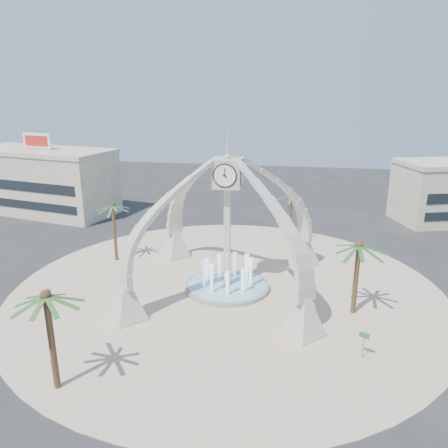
% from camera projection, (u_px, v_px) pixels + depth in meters
% --- Properties ---
extents(ground, '(140.00, 140.00, 0.00)m').
position_uv_depth(ground, '(227.00, 288.00, 41.31)').
color(ground, '#282828').
rests_on(ground, ground).
extents(plaza, '(40.00, 40.00, 0.06)m').
position_uv_depth(plaza, '(227.00, 288.00, 41.30)').
color(plaza, '#C7B494').
rests_on(plaza, ground).
extents(clock_tower, '(17.94, 17.94, 16.30)m').
position_uv_depth(clock_tower, '(227.00, 223.00, 39.39)').
color(clock_tower, '#BCB3A7').
rests_on(clock_tower, ground).
extents(fountain, '(8.00, 8.00, 3.62)m').
position_uv_depth(fountain, '(227.00, 286.00, 41.23)').
color(fountain, gray).
rests_on(fountain, ground).
extents(building_nw, '(23.75, 13.73, 11.90)m').
position_uv_depth(building_nw, '(42.00, 181.00, 65.83)').
color(building_nw, beige).
rests_on(building_nw, ground).
extents(palm_east, '(5.06, 5.06, 6.90)m').
position_uv_depth(palm_east, '(359.00, 246.00, 34.99)').
color(palm_east, brown).
rests_on(palm_east, ground).
extents(palm_west, '(4.01, 4.01, 6.95)m').
position_uv_depth(palm_west, '(113.00, 206.00, 46.28)').
color(palm_west, brown).
rests_on(palm_west, ground).
extents(palm_north, '(4.92, 4.92, 6.68)m').
position_uv_depth(palm_north, '(291.00, 195.00, 52.28)').
color(palm_north, brown).
rests_on(palm_north, ground).
extents(palm_south, '(4.40, 4.40, 7.24)m').
position_uv_depth(palm_south, '(46.00, 297.00, 25.69)').
color(palm_south, brown).
rests_on(palm_south, ground).
extents(street_sign, '(0.73, 0.35, 2.17)m').
position_uv_depth(street_sign, '(364.00, 339.00, 30.14)').
color(street_sign, slate).
rests_on(street_sign, ground).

